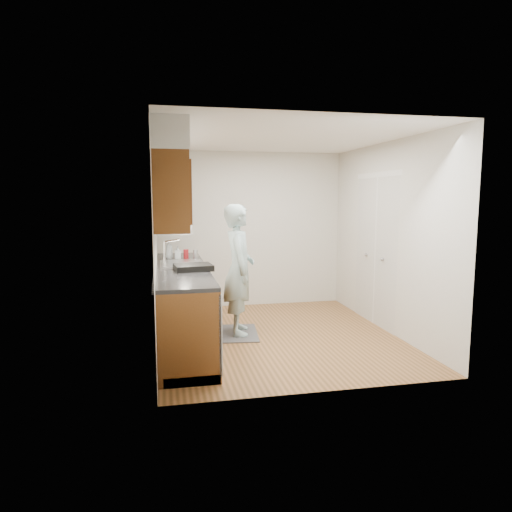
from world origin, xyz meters
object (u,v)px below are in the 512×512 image
at_px(soap_bottle_b, 178,252).
at_px(dish_rack, 193,267).
at_px(soda_can, 186,254).
at_px(steel_can, 196,254).
at_px(person, 239,261).
at_px(soap_bottle_a, 169,249).

xyz_separation_m(soap_bottle_b, dish_rack, (0.14, -1.03, -0.05)).
bearing_deg(dish_rack, soap_bottle_b, 91.04).
bearing_deg(dish_rack, soda_can, 84.90).
bearing_deg(soap_bottle_b, soda_can, 0.31).
height_order(steel_can, dish_rack, steel_can).
distance_m(person, soda_can, 0.85).
bearing_deg(person, soap_bottle_b, 58.55).
height_order(soap_bottle_a, soda_can, soap_bottle_a).
bearing_deg(dish_rack, soap_bottle_a, 96.53).
xyz_separation_m(soda_can, dish_rack, (0.03, -1.03, -0.03)).
distance_m(soap_bottle_b, steel_can, 0.24).
xyz_separation_m(soap_bottle_a, soda_can, (0.23, -0.05, -0.07)).
relative_size(soap_bottle_a, steel_can, 2.09).
xyz_separation_m(soap_bottle_b, soda_can, (0.11, 0.00, -0.02)).
distance_m(soap_bottle_a, steel_can, 0.37).
distance_m(soda_can, steel_can, 0.14).
height_order(person, dish_rack, person).
xyz_separation_m(soda_can, steel_can, (0.13, -0.05, -0.00)).
relative_size(soap_bottle_b, steel_can, 1.43).
bearing_deg(soap_bottle_b, person, -36.74).
height_order(soap_bottle_b, steel_can, soap_bottle_b).
bearing_deg(soap_bottle_a, steel_can, -15.89).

